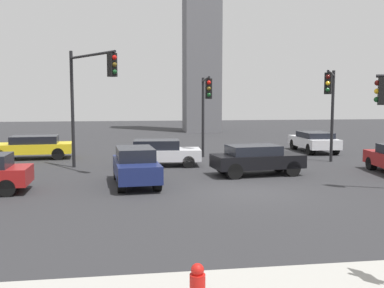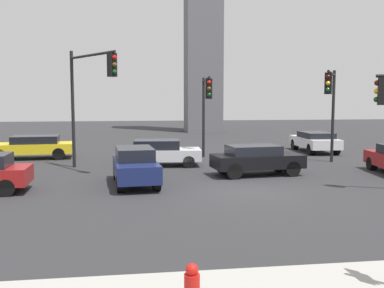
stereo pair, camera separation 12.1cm
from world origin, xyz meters
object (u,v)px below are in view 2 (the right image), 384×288
car_1 (256,159)px  car_7 (33,146)px  traffic_light_1 (331,96)px  car_4 (160,152)px  car_3 (315,141)px  traffic_light_2 (90,85)px  car_2 (135,165)px  traffic_light_0 (206,99)px

car_1 → car_7: car_1 is taller
traffic_light_1 → car_4: size_ratio=1.19×
car_3 → traffic_light_2: bearing=115.0°
car_2 → car_7: (-5.76, 8.54, -0.06)m
car_4 → car_7: car_4 is taller
car_2 → car_3: bearing=124.0°
car_1 → car_7: (-11.18, 7.07, -0.01)m
traffic_light_0 → car_1: bearing=24.7°
car_3 → car_4: size_ratio=1.05×
car_2 → car_3: car_2 is taller
car_7 → traffic_light_2: bearing=122.5°
traffic_light_2 → car_7: 7.15m
car_1 → car_2: car_2 is taller
car_2 → car_4: size_ratio=0.96×
car_1 → car_4: car_1 is taller
car_1 → car_2: (-5.42, -1.46, 0.04)m
car_4 → traffic_light_2: bearing=-153.9°
traffic_light_0 → car_3: size_ratio=1.06×
traffic_light_0 → car_4: (-2.60, -1.10, -2.70)m
car_1 → car_2: size_ratio=1.04×
traffic_light_2 → car_2: bearing=-3.3°
traffic_light_0 → traffic_light_1: 6.43m
traffic_light_2 → car_3: size_ratio=1.32×
car_3 → car_7: bearing=94.4°
car_7 → traffic_light_0: bearing=160.8°
traffic_light_2 → car_2: size_ratio=1.43×
traffic_light_2 → traffic_light_0: bearing=79.3°
car_2 → traffic_light_0: bearing=142.0°
car_2 → car_4: car_2 is taller
car_1 → car_3: size_ratio=0.95×
traffic_light_0 → car_4: 3.91m
car_2 → traffic_light_2: bearing=-154.7°
traffic_light_2 → car_7: size_ratio=1.23×
traffic_light_2 → car_3: (13.63, 5.85, -3.36)m
car_3 → car_4: (-10.34, -4.50, -0.02)m
car_1 → car_4: 5.32m
traffic_light_2 → car_3: traffic_light_2 is taller
car_1 → traffic_light_1: bearing=18.2°
car_3 → car_1: bearing=143.5°
traffic_light_1 → car_1: traffic_light_1 is taller
car_1 → car_7: 13.23m
traffic_light_1 → traffic_light_2: bearing=-59.8°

